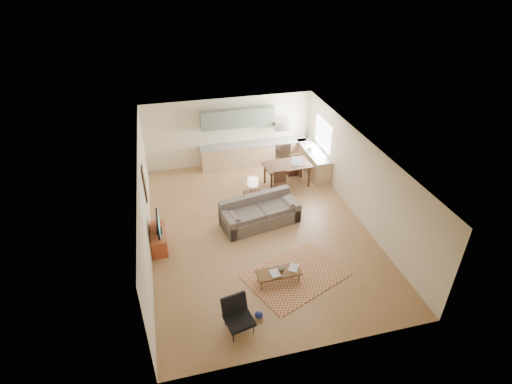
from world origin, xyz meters
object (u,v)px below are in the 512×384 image
object	(u,v)px
dining_table	(287,175)
sofa	(260,212)
console_table	(253,202)
coffee_table	(278,277)
tv_credenza	(159,239)
armchair	(239,317)

from	to	relation	value
dining_table	sofa	bearing A→B (deg)	-130.26
sofa	console_table	xyz separation A→B (m)	(-0.05, 0.76, -0.09)
coffee_table	tv_credenza	bearing A→B (deg)	141.21
armchair	tv_credenza	distance (m)	3.84
armchair	dining_table	size ratio (longest dim) A/B	0.48
sofa	dining_table	size ratio (longest dim) A/B	1.51
armchair	dining_table	world-z (taller)	dining_table
tv_credenza	dining_table	size ratio (longest dim) A/B	0.69
armchair	console_table	bearing A→B (deg)	60.92
tv_credenza	coffee_table	bearing A→B (deg)	-37.10
armchair	coffee_table	bearing A→B (deg)	31.85
console_table	dining_table	xyz separation A→B (m)	(1.59, 1.33, 0.08)
armchair	tv_credenza	xyz separation A→B (m)	(-1.64, 3.47, -0.13)
sofa	tv_credenza	distance (m)	3.15
coffee_table	tv_credenza	distance (m)	3.70
tv_credenza	armchair	bearing A→B (deg)	-64.70
coffee_table	tv_credenza	size ratio (longest dim) A/B	1.01
tv_credenza	dining_table	bearing A→B (deg)	27.70
tv_credenza	sofa	bearing A→B (deg)	6.58
sofa	dining_table	bearing A→B (deg)	42.30
coffee_table	console_table	bearing A→B (deg)	86.01
coffee_table	armchair	size ratio (longest dim) A/B	1.45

